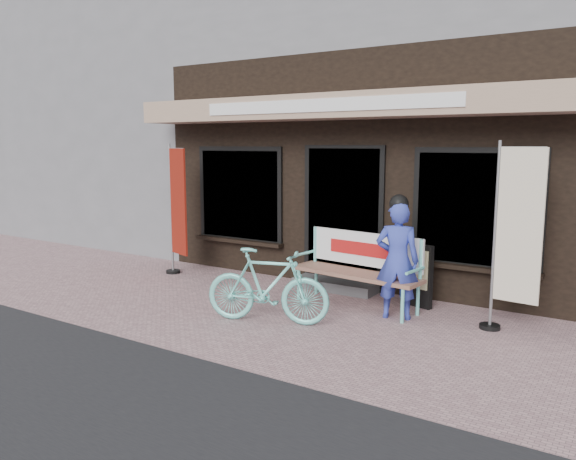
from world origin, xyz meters
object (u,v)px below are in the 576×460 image
Objects in this scene: person at (397,258)px; nobori_cream at (515,236)px; bicycle at (267,286)px; nobori_red at (177,209)px; bench at (360,264)px; menu_stand at (418,275)px.

person is 0.71× the size of nobori_cream.
bicycle is at bearing -148.78° from nobori_cream.
person is 4.03m from nobori_red.
nobori_cream is (1.99, -0.06, 0.57)m from bench.
nobori_red reaches higher than bicycle.
bench is at bearing -44.29° from bicycle.
nobori_cream is at bearing -82.82° from bicycle.
person is at bearing -166.11° from nobori_cream.
menu_stand is at bearing 25.10° from nobori_red.
person is 1.83× the size of menu_stand.
nobori_cream reaches higher than bench.
nobori_cream is at bearing -9.12° from person.
bench is 0.85× the size of nobori_cream.
person is 1.68m from bicycle.
menu_stand is at bearing 68.48° from person.
bicycle is 1.80× the size of menu_stand.
nobori_cream reaches higher than nobori_red.
nobori_cream is (5.36, -0.04, 0.02)m from nobori_red.
bicycle is 0.69× the size of nobori_cream.
bicycle is 2.16m from menu_stand.
menu_stand is (0.05, 0.65, -0.34)m from person.
nobori_red is 4.14m from menu_stand.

